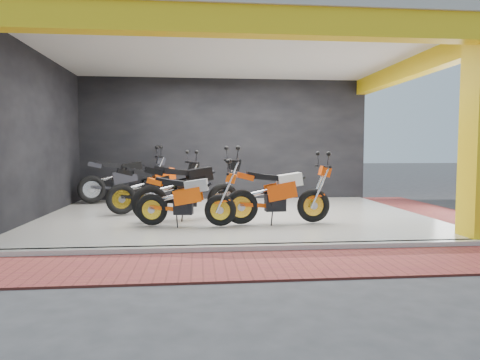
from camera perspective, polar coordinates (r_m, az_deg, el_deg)
The scene contains 15 objects.
ground at distance 7.35m, azimuth 0.39°, elevation -7.66°, with size 80.00×80.00×0.00m, color #2D2D30.
showroom_floor at distance 9.30m, azimuth -0.91°, elevation -4.88°, with size 8.00×6.00×0.10m, color white.
showroom_ceiling at distance 9.43m, azimuth -0.94°, elevation 16.97°, with size 8.40×6.40×0.20m, color beige.
back_wall at distance 12.28m, azimuth -2.12°, elevation 5.24°, with size 8.20×0.20×3.50m, color black.
left_wall at distance 9.75m, azimuth -25.81°, elevation 5.16°, with size 0.20×6.20×3.50m, color black.
header_beam_front at distance 6.46m, azimuth 1.40°, elevation 20.32°, with size 8.40×0.30×0.40m, color yellow.
header_beam_right at distance 10.47m, azimuth 22.13°, elevation 13.69°, with size 0.30×6.40×0.40m, color yellow.
floor_kerb at distance 6.34m, azimuth 1.37°, elevation -9.07°, with size 8.00×0.20×0.10m, color white.
paver_front at distance 5.60m, azimuth 2.36°, elevation -11.21°, with size 9.00×1.40×0.03m, color brown.
paver_right at distance 10.81m, azimuth 25.44°, elevation -4.21°, with size 1.40×7.00×0.03m, color brown.
moto_hero at distance 8.16m, azimuth 9.79°, elevation -1.22°, with size 2.13×0.79×1.30m, color #E04609, non-canonical shape.
moto_row_a at distance 7.67m, azimuth -2.65°, elevation -1.97°, with size 1.92×0.71×1.18m, color #FF580A, non-canonical shape.
moto_row_b at distance 8.71m, azimuth -2.23°, elevation -0.47°, with size 2.31×0.86×1.41m, color black, non-canonical shape.
moto_row_c at distance 9.73m, azimuth -7.40°, elevation -0.28°, with size 2.17×0.80×1.33m, color black, non-canonical shape.
moto_row_d at distance 11.74m, azimuth -11.66°, elevation 0.70°, with size 2.38×0.88×1.45m, color black, non-canonical shape.
Camera 1 is at (-0.76, -7.15, 1.48)m, focal length 32.00 mm.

